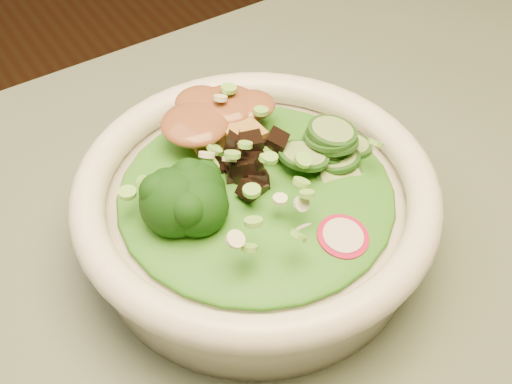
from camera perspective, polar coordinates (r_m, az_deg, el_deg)
salad_bowl at (r=0.51m, az=0.00°, el=-1.50°), size 0.26×0.26×0.07m
lettuce_bed at (r=0.49m, az=0.00°, el=0.08°), size 0.19×0.19×0.02m
broccoli_florets at (r=0.46m, az=-6.00°, el=-1.78°), size 0.08×0.07×0.04m
radish_slices at (r=0.46m, az=4.72°, el=-4.22°), size 0.11×0.05×0.02m
cucumber_slices at (r=0.51m, az=5.86°, el=3.65°), size 0.07×0.07×0.03m
mushroom_heap at (r=0.49m, az=-0.75°, el=1.95°), size 0.07×0.07×0.04m
tofu_cubes at (r=0.52m, az=-3.54°, el=4.95°), size 0.09×0.07×0.03m
peanut_sauce at (r=0.52m, az=-3.60°, el=5.98°), size 0.07×0.05×0.02m
scallion_garnish at (r=0.48m, az=0.00°, el=1.95°), size 0.18×0.18×0.02m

